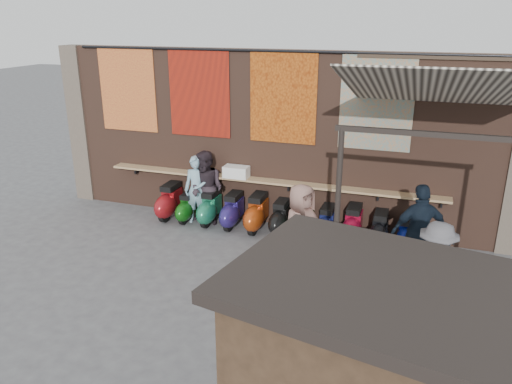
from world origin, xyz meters
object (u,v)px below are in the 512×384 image
scooter_stool_9 (380,230)px  scooter_stool_0 (170,201)px  diner_right (207,188)px  shopper_navy (419,232)px  shelf_box (236,172)px  shopper_grey (435,271)px  scooter_stool_5 (280,218)px  scooter_stool_1 (187,208)px  scooter_stool_10 (405,234)px  diner_left (197,190)px  scooter_stool_6 (305,221)px  scooter_stool_7 (327,224)px  scooter_stool_4 (257,213)px  scooter_stool_2 (210,208)px  shopper_tan (301,230)px  scooter_stool_8 (353,225)px  scooter_stool_3 (233,211)px

scooter_stool_9 → scooter_stool_0: bearing=179.4°
diner_right → shopper_navy: size_ratio=0.96×
shelf_box → shopper_grey: size_ratio=0.34×
scooter_stool_0 → scooter_stool_5: size_ratio=1.11×
scooter_stool_1 → scooter_stool_5: size_ratio=0.90×
scooter_stool_10 → diner_left: (-4.78, -0.04, 0.47)m
scooter_stool_1 → scooter_stool_9: 4.51m
scooter_stool_1 → diner_left: bearing=6.1°
diner_right → shopper_navy: (4.78, -1.10, 0.04)m
scooter_stool_9 → shopper_grey: 2.68m
scooter_stool_6 → scooter_stool_7: bearing=-5.8°
scooter_stool_4 → scooter_stool_5: 0.56m
shelf_box → scooter_stool_7: size_ratio=0.71×
scooter_stool_4 → scooter_stool_7: (1.62, -0.00, -0.04)m
diner_right → shopper_grey: 5.62m
scooter_stool_5 → diner_right: size_ratio=0.45×
scooter_stool_7 → scooter_stool_6: bearing=174.2°
scooter_stool_6 → diner_right: diner_right is taller
scooter_stool_4 → scooter_stool_6: scooter_stool_4 is taller
diner_left → scooter_stool_6: bearing=-10.6°
scooter_stool_10 → scooter_stool_7: bearing=-177.9°
scooter_stool_0 → scooter_stool_2: 1.07m
scooter_stool_0 → shopper_grey: (6.07, -2.47, 0.42)m
scooter_stool_9 → scooter_stool_5: bearing=179.7°
scooter_stool_4 → scooter_stool_7: scooter_stool_4 is taller
diner_right → shopper_tan: 3.15m
scooter_stool_2 → diner_right: diner_right is taller
scooter_stool_9 → scooter_stool_8: bearing=176.1°
scooter_stool_0 → scooter_stool_3: (1.65, -0.03, -0.02)m
scooter_stool_0 → scooter_stool_7: 3.87m
diner_left → shopper_tan: 3.38m
scooter_stool_6 → diner_right: 2.41m
scooter_stool_1 → scooter_stool_10: 5.04m
scooter_stool_9 → shopper_navy: shopper_navy is taller
scooter_stool_1 → shopper_navy: 5.43m
scooter_stool_4 → diner_left: diner_left is taller
scooter_stool_5 → scooter_stool_2: bearing=179.2°
scooter_stool_3 → scooter_stool_9: (3.35, -0.02, -0.01)m
scooter_stool_8 → diner_right: bearing=-179.9°
scooter_stool_5 → scooter_stool_0: bearing=179.1°
scooter_stool_4 → scooter_stool_9: (2.75, -0.01, -0.04)m
scooter_stool_4 → shopper_tan: bearing=-49.3°
scooter_stool_0 → shopper_tan: shopper_tan is taller
scooter_stool_3 → scooter_stool_1: bearing=-179.1°
scooter_stool_6 → diner_right: (-2.35, -0.03, 0.52)m
scooter_stool_9 → shopper_grey: shopper_grey is taller
scooter_stool_9 → shopper_tan: shopper_tan is taller
diner_right → shopper_tan: shopper_tan is taller
scooter_stool_4 → scooter_stool_7: 1.62m
scooter_stool_4 → scooter_stool_5: (0.56, 0.00, -0.04)m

